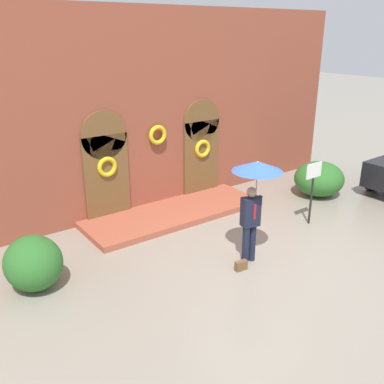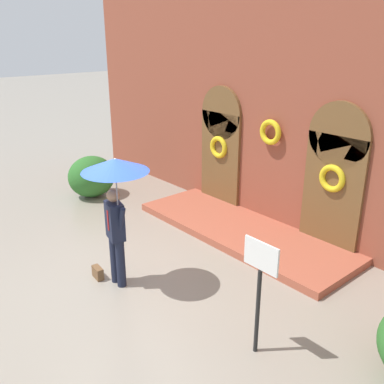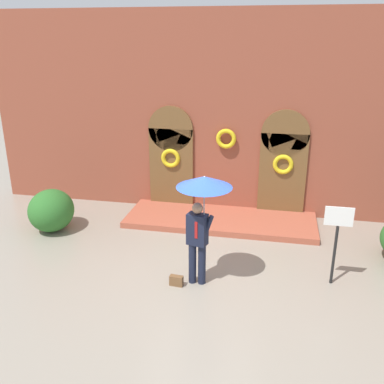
# 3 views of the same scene
# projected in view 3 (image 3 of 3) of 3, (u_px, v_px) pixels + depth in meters

# --- Properties ---
(ground_plane) EXTENTS (80.00, 80.00, 0.00)m
(ground_plane) POSITION_uv_depth(u_px,v_px,m) (200.00, 280.00, 9.08)
(ground_plane) COLOR gray
(building_facade) EXTENTS (14.00, 2.30, 5.60)m
(building_facade) POSITION_uv_depth(u_px,v_px,m) (228.00, 120.00, 11.98)
(building_facade) COLOR brown
(building_facade) RESTS_ON ground
(person_with_umbrella) EXTENTS (1.10, 1.10, 2.36)m
(person_with_umbrella) POSITION_uv_depth(u_px,v_px,m) (202.00, 198.00, 8.33)
(person_with_umbrella) COLOR #191E33
(person_with_umbrella) RESTS_ON ground
(handbag) EXTENTS (0.29, 0.15, 0.22)m
(handbag) POSITION_uv_depth(u_px,v_px,m) (176.00, 281.00, 8.86)
(handbag) COLOR brown
(handbag) RESTS_ON ground
(sign_post) EXTENTS (0.56, 0.06, 1.72)m
(sign_post) POSITION_uv_depth(u_px,v_px,m) (337.00, 233.00, 8.59)
(sign_post) COLOR black
(sign_post) RESTS_ON ground
(shrub_left) EXTENTS (1.16, 1.27, 1.12)m
(shrub_left) POSITION_uv_depth(u_px,v_px,m) (51.00, 210.00, 11.26)
(shrub_left) COLOR #2D6B28
(shrub_left) RESTS_ON ground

